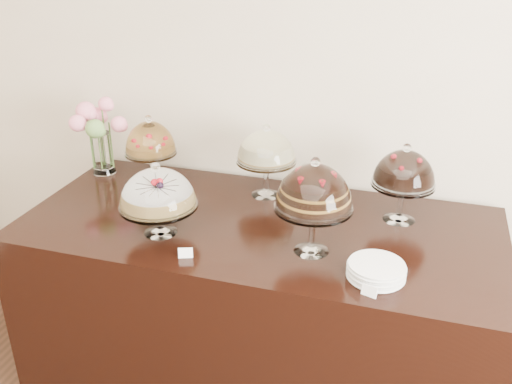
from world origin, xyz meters
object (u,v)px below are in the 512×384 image
(cake_stand_sugar_sponge, at_px, (158,192))
(cake_stand_fruit_tart, at_px, (150,141))
(plate_stack, at_px, (376,271))
(cake_stand_dark_choco, at_px, (404,172))
(flower_vase, at_px, (98,131))
(cake_stand_choco_layer, at_px, (314,191))
(cake_stand_cheesecake, at_px, (266,149))
(display_counter, at_px, (259,303))

(cake_stand_sugar_sponge, relative_size, cake_stand_fruit_tart, 0.93)
(cake_stand_sugar_sponge, distance_m, plate_stack, 0.98)
(cake_stand_dark_choco, bearing_deg, cake_stand_fruit_tart, 177.78)
(cake_stand_fruit_tart, xyz_separation_m, flower_vase, (-0.32, 0.03, 0.01))
(cake_stand_choco_layer, xyz_separation_m, flower_vase, (-1.28, 0.47, -0.03))
(cake_stand_cheesecake, distance_m, flower_vase, 0.94)
(cake_stand_dark_choco, relative_size, cake_stand_fruit_tart, 1.01)
(flower_vase, bearing_deg, cake_stand_dark_choco, -2.71)
(cake_stand_fruit_tart, height_order, flower_vase, flower_vase)
(cake_stand_sugar_sponge, bearing_deg, flower_vase, 139.35)
(cake_stand_sugar_sponge, distance_m, cake_stand_fruit_tart, 0.57)
(cake_stand_choco_layer, height_order, plate_stack, cake_stand_choco_layer)
(display_counter, distance_m, cake_stand_sugar_sponge, 0.79)
(cake_stand_cheesecake, relative_size, flower_vase, 0.90)
(display_counter, xyz_separation_m, cake_stand_sugar_sponge, (-0.40, -0.22, 0.65))
(display_counter, distance_m, cake_stand_cheesecake, 0.76)
(display_counter, xyz_separation_m, cake_stand_choco_layer, (0.28, -0.17, 0.73))
(display_counter, height_order, cake_stand_fruit_tart, cake_stand_fruit_tart)
(cake_stand_cheesecake, bearing_deg, plate_stack, -44.05)
(display_counter, xyz_separation_m, plate_stack, (0.57, -0.30, 0.48))
(cake_stand_dark_choco, bearing_deg, display_counter, -159.81)
(plate_stack, bearing_deg, cake_stand_sugar_sponge, 175.13)
(cake_stand_sugar_sponge, bearing_deg, cake_stand_choco_layer, 3.58)
(cake_stand_sugar_sponge, height_order, cake_stand_dark_choco, cake_stand_dark_choco)
(cake_stand_sugar_sponge, distance_m, cake_stand_choco_layer, 0.69)
(cake_stand_fruit_tart, relative_size, plate_stack, 1.67)
(cake_stand_dark_choco, bearing_deg, plate_stack, -95.29)
(cake_stand_cheesecake, relative_size, cake_stand_fruit_tart, 1.01)
(display_counter, bearing_deg, plate_stack, -27.71)
(cake_stand_sugar_sponge, height_order, cake_stand_cheesecake, cake_stand_cheesecake)
(cake_stand_sugar_sponge, height_order, cake_stand_fruit_tart, cake_stand_fruit_tart)
(cake_stand_sugar_sponge, relative_size, plate_stack, 1.55)
(display_counter, height_order, cake_stand_cheesecake, cake_stand_cheesecake)
(cake_stand_sugar_sponge, relative_size, cake_stand_cheesecake, 0.91)
(cake_stand_dark_choco, distance_m, plate_stack, 0.57)
(cake_stand_dark_choco, relative_size, plate_stack, 1.69)
(cake_stand_choco_layer, bearing_deg, flower_vase, 159.67)
(cake_stand_sugar_sponge, xyz_separation_m, plate_stack, (0.96, -0.08, -0.17))
(cake_stand_choco_layer, bearing_deg, plate_stack, -23.73)
(cake_stand_dark_choco, bearing_deg, cake_stand_cheesecake, 173.35)
(display_counter, height_order, flower_vase, flower_vase)
(cake_stand_dark_choco, bearing_deg, flower_vase, 177.29)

